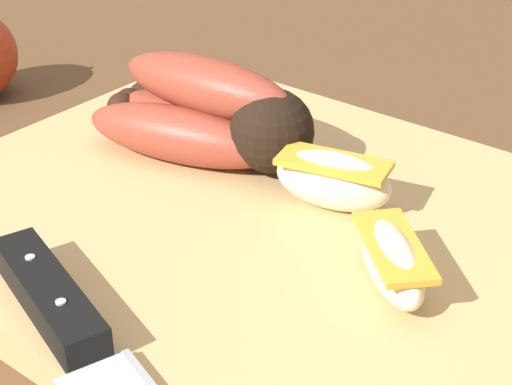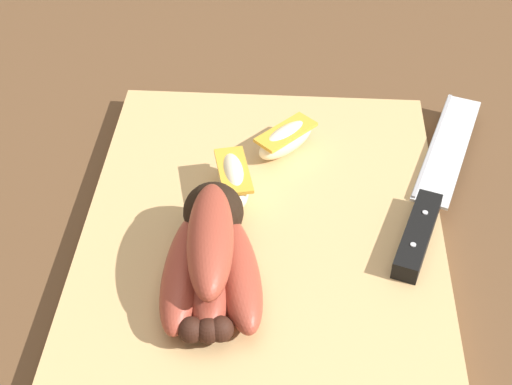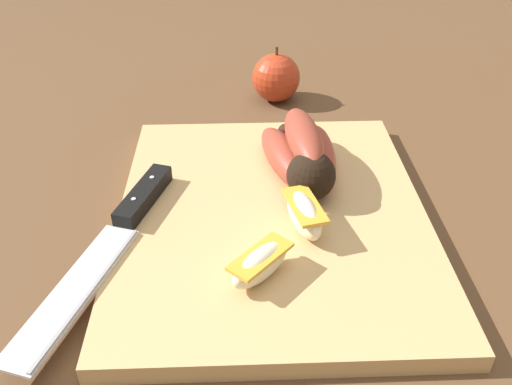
# 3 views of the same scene
# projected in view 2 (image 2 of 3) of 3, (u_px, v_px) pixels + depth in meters

# --- Properties ---
(ground_plane) EXTENTS (6.00, 6.00, 0.00)m
(ground_plane) POSITION_uv_depth(u_px,v_px,m) (243.00, 235.00, 0.69)
(ground_plane) COLOR brown
(cutting_board) EXTENTS (0.39, 0.32, 0.02)m
(cutting_board) POSITION_uv_depth(u_px,v_px,m) (263.00, 231.00, 0.68)
(cutting_board) COLOR tan
(cutting_board) RESTS_ON ground_plane
(banana_bunch) EXTENTS (0.16, 0.10, 0.07)m
(banana_bunch) POSITION_uv_depth(u_px,v_px,m) (212.00, 255.00, 0.61)
(banana_bunch) COLOR black
(banana_bunch) RESTS_ON cutting_board
(chefs_knife) EXTENTS (0.27, 0.12, 0.02)m
(chefs_knife) POSITION_uv_depth(u_px,v_px,m) (429.00, 202.00, 0.69)
(chefs_knife) COLOR silver
(chefs_knife) RESTS_ON cutting_board
(apple_wedge_near) EXTENTS (0.07, 0.04, 0.04)m
(apple_wedge_near) POSITION_uv_depth(u_px,v_px,m) (234.00, 179.00, 0.69)
(apple_wedge_near) COLOR beige
(apple_wedge_near) RESTS_ON cutting_board
(apple_wedge_middle) EXTENTS (0.07, 0.07, 0.03)m
(apple_wedge_middle) POSITION_uv_depth(u_px,v_px,m) (286.00, 139.00, 0.74)
(apple_wedge_middle) COLOR beige
(apple_wedge_middle) RESTS_ON cutting_board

